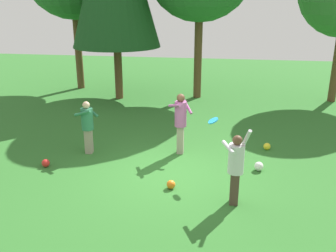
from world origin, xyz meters
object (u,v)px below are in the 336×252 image
object	(u,v)px
ball_white	(259,166)
ball_orange	(171,185)
person_catcher	(181,118)
ball_yellow	(267,146)
ball_red	(46,163)
person_bystander	(87,123)
frisbee	(213,121)
person_thrower	(236,164)

from	to	relation	value
ball_white	ball_orange	distance (m)	2.52
person_catcher	ball_yellow	xyz separation A→B (m)	(2.55, 0.65, -0.96)
ball_red	person_bystander	bearing A→B (deg)	53.12
ball_yellow	ball_white	bearing A→B (deg)	-103.11
frisbee	person_bystander	bearing A→B (deg)	166.54
person_catcher	frisbee	bearing A→B (deg)	0.00
person_bystander	ball_orange	bearing A→B (deg)	-19.90
person_catcher	person_bystander	size ratio (longest dim) A/B	1.14
person_thrower	frisbee	distance (m)	1.56
person_thrower	ball_red	xyz separation A→B (m)	(-4.99, 1.13, -0.85)
ball_red	ball_white	world-z (taller)	ball_white
ball_orange	ball_red	bearing A→B (deg)	169.13
person_catcher	ball_white	distance (m)	2.54
ball_yellow	ball_white	size ratio (longest dim) A/B	0.87
ball_orange	person_bystander	bearing A→B (deg)	146.65
person_thrower	ball_red	size ratio (longest dim) A/B	8.33
ball_red	ball_orange	xyz separation A→B (m)	(3.52, -0.68, -0.00)
frisbee	ball_orange	bearing A→B (deg)	-134.93
person_thrower	ball_yellow	bearing A→B (deg)	-39.62
ball_yellow	ball_orange	distance (m)	3.77
person_bystander	frisbee	xyz separation A→B (m)	(3.60, -0.86, 0.54)
person_thrower	person_bystander	bearing A→B (deg)	39.53
person_bystander	frisbee	size ratio (longest dim) A/B	4.71
person_bystander	ball_yellow	bearing A→B (deg)	25.02
frisbee	ball_white	bearing A→B (deg)	18.85
ball_red	ball_yellow	xyz separation A→B (m)	(6.01, 2.16, -0.00)
frisbee	person_thrower	bearing A→B (deg)	-67.65
person_catcher	ball_red	size ratio (longest dim) A/B	8.42
person_bystander	ball_white	world-z (taller)	person_bystander
ball_yellow	ball_white	xyz separation A→B (m)	(-0.35, -1.50, 0.02)
person_thrower	ball_orange	size ratio (longest dim) A/B	8.45
person_bystander	ball_red	xyz separation A→B (m)	(-0.82, -1.10, -0.81)
ball_red	person_thrower	bearing A→B (deg)	-12.73
ball_red	frisbee	bearing A→B (deg)	3.05
person_thrower	frisbee	world-z (taller)	person_thrower
ball_red	ball_yellow	world-z (taller)	ball_red
person_thrower	person_catcher	xyz separation A→B (m)	(-1.52, 2.64, 0.11)
frisbee	ball_white	size ratio (longest dim) A/B	1.38
person_thrower	ball_white	bearing A→B (deg)	-42.99
frisbee	ball_red	size ratio (longest dim) A/B	1.56
ball_orange	ball_white	bearing A→B (deg)	31.89
ball_yellow	ball_orange	bearing A→B (deg)	-131.31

